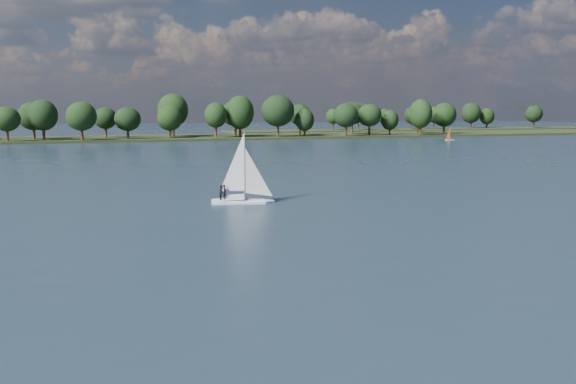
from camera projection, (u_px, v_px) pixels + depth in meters
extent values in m
plane|color=#233342|center=(182.00, 166.00, 121.02)|extent=(700.00, 700.00, 0.00)
cube|color=black|center=(125.00, 139.00, 225.70)|extent=(660.00, 40.00, 1.50)
cube|color=black|center=(441.00, 130.00, 323.54)|extent=(220.00, 30.00, 1.40)
cube|color=white|center=(240.00, 203.00, 74.10)|extent=(6.86, 3.19, 0.78)
cube|color=white|center=(240.00, 197.00, 74.00)|extent=(2.15, 1.55, 0.49)
cylinder|color=#B3B4BA|center=(240.00, 165.00, 73.52)|extent=(0.12, 0.12, 7.79)
imported|color=black|center=(225.00, 192.00, 73.60)|extent=(0.59, 0.71, 1.68)
imported|color=black|center=(222.00, 193.00, 72.96)|extent=(0.93, 1.01, 1.68)
cube|color=silver|center=(450.00, 140.00, 219.84)|extent=(3.05, 1.28, 0.48)
cylinder|color=silver|center=(450.00, 133.00, 219.52)|extent=(0.09, 0.09, 4.30)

